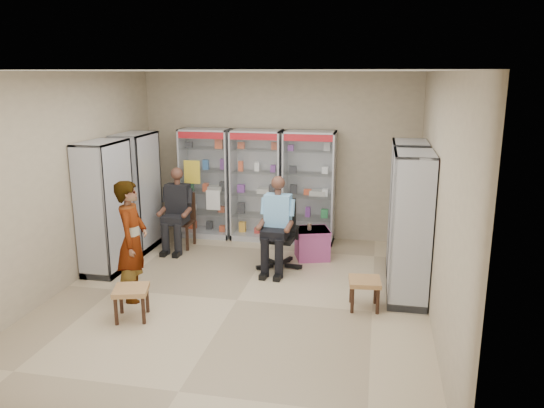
% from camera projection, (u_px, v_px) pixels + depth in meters
% --- Properties ---
extents(floor, '(6.00, 6.00, 0.00)m').
position_uv_depth(floor, '(237.00, 300.00, 7.14)').
color(floor, tan).
rests_on(floor, ground).
extents(room_shell, '(5.02, 6.02, 3.01)m').
position_uv_depth(room_shell, '(234.00, 155.00, 6.66)').
color(room_shell, tan).
rests_on(room_shell, ground).
extents(cabinet_back_left, '(0.90, 0.50, 2.00)m').
position_uv_depth(cabinet_back_left, '(206.00, 183.00, 9.74)').
color(cabinet_back_left, '#A9ABB0').
rests_on(cabinet_back_left, floor).
extents(cabinet_back_mid, '(0.90, 0.50, 2.00)m').
position_uv_depth(cabinet_back_mid, '(257.00, 185.00, 9.56)').
color(cabinet_back_mid, '#AAADB2').
rests_on(cabinet_back_mid, floor).
extents(cabinet_back_right, '(0.90, 0.50, 2.00)m').
position_uv_depth(cabinet_back_right, '(309.00, 188.00, 9.38)').
color(cabinet_back_right, '#B5B6BD').
rests_on(cabinet_back_right, floor).
extents(cabinet_right_far, '(0.90, 0.50, 2.00)m').
position_uv_depth(cabinet_right_far, '(406.00, 208.00, 7.99)').
color(cabinet_right_far, silver).
rests_on(cabinet_right_far, floor).
extents(cabinet_right_near, '(0.90, 0.50, 2.00)m').
position_uv_depth(cabinet_right_near, '(410.00, 228.00, 6.94)').
color(cabinet_right_near, '#ABAEB3').
rests_on(cabinet_right_near, floor).
extents(cabinet_left_far, '(0.90, 0.50, 2.00)m').
position_uv_depth(cabinet_left_far, '(137.00, 192.00, 9.04)').
color(cabinet_left_far, '#BABBC2').
rests_on(cabinet_left_far, floor).
extents(cabinet_left_near, '(0.90, 0.50, 2.00)m').
position_uv_depth(cabinet_left_near, '(105.00, 208.00, 7.99)').
color(cabinet_left_near, '#A3A6AA').
rests_on(cabinet_left_near, floor).
extents(wooden_chair, '(0.42, 0.42, 0.94)m').
position_uv_depth(wooden_chair, '(180.00, 221.00, 9.22)').
color(wooden_chair, black).
rests_on(wooden_chair, floor).
extents(seated_customer, '(0.44, 0.60, 1.34)m').
position_uv_depth(seated_customer, '(179.00, 210.00, 9.13)').
color(seated_customer, black).
rests_on(seated_customer, floor).
extents(office_chair, '(0.63, 0.63, 1.09)m').
position_uv_depth(office_chair, '(279.00, 234.00, 8.21)').
color(office_chair, black).
rests_on(office_chair, floor).
extents(seated_shopkeeper, '(0.49, 0.66, 1.38)m').
position_uv_depth(seated_shopkeeper, '(278.00, 226.00, 8.12)').
color(seated_shopkeeper, '#72ACE1').
rests_on(seated_shopkeeper, floor).
extents(pink_trunk, '(0.64, 0.63, 0.49)m').
position_uv_depth(pink_trunk, '(312.00, 244.00, 8.70)').
color(pink_trunk, '#A44178').
rests_on(pink_trunk, floor).
extents(tea_glass, '(0.07, 0.07, 0.11)m').
position_uv_depth(tea_glass, '(309.00, 227.00, 8.60)').
color(tea_glass, '#501A06').
rests_on(tea_glass, pink_trunk).
extents(woven_stool_a, '(0.44, 0.44, 0.40)m').
position_uv_depth(woven_stool_a, '(364.00, 294.00, 6.85)').
color(woven_stool_a, '#A68146').
rests_on(woven_stool_a, floor).
extents(woven_stool_b, '(0.51, 0.51, 0.41)m').
position_uv_depth(woven_stool_b, '(132.00, 303.00, 6.56)').
color(woven_stool_b, '#B4854C').
rests_on(woven_stool_b, floor).
extents(standing_man, '(0.48, 0.65, 1.63)m').
position_uv_depth(standing_man, '(132.00, 241.00, 7.02)').
color(standing_man, gray).
rests_on(standing_man, floor).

